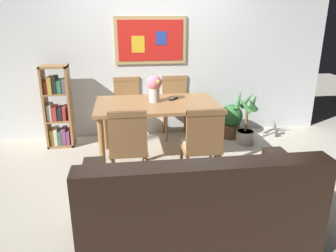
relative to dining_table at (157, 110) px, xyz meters
The scene contains 13 objects.
ground_plane 0.75m from the dining_table, 73.97° to the right, with size 12.00×12.00×0.00m, color beige.
wall_back_with_painting 1.18m from the dining_table, 84.01° to the left, with size 5.20×0.14×2.60m.
dining_table is the anchor object (origin of this frame).
dining_chair_far_right 0.90m from the dining_table, 66.16° to the left, with size 0.40×0.41×0.91m.
dining_chair_near_right 0.94m from the dining_table, 65.70° to the right, with size 0.40×0.41×0.91m.
dining_chair_far_left 0.91m from the dining_table, 113.85° to the left, with size 0.40×0.41×0.91m.
dining_chair_near_left 0.89m from the dining_table, 115.58° to the right, with size 0.40×0.41×0.91m.
leather_couch 1.77m from the dining_table, 85.75° to the right, with size 1.80×0.84×0.84m.
bookshelf 1.47m from the dining_table, 155.12° to the left, with size 0.36×0.28×1.15m.
potted_ivy 1.38m from the dining_table, 26.74° to the left, with size 0.34×0.34×0.53m.
potted_palm 1.39m from the dining_table, 13.98° to the left, with size 0.36×0.43×0.78m.
flower_vase 0.30m from the dining_table, 110.68° to the left, with size 0.21×0.19×0.34m.
tv_remote 0.28m from the dining_table, 30.57° to the left, with size 0.14×0.14×0.02m.
Camera 1 is at (-0.50, -3.56, 1.79)m, focal length 34.87 mm.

